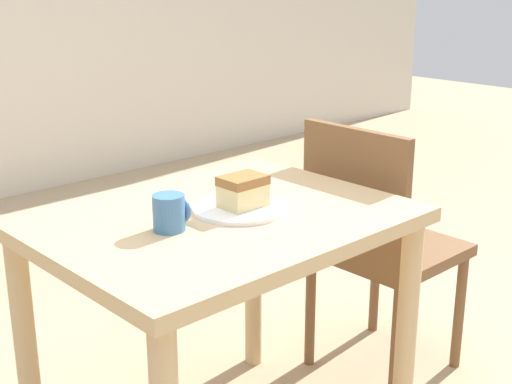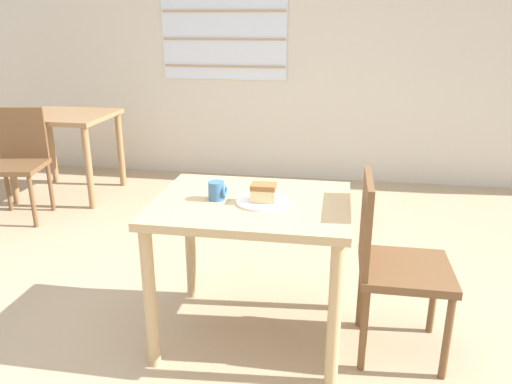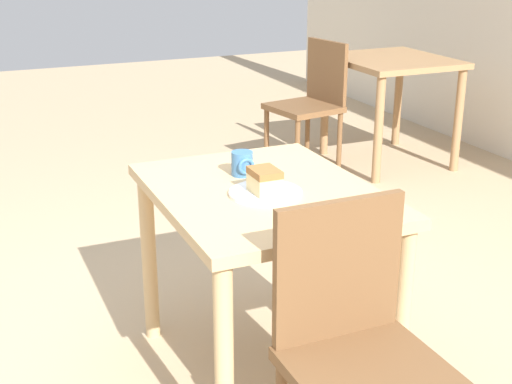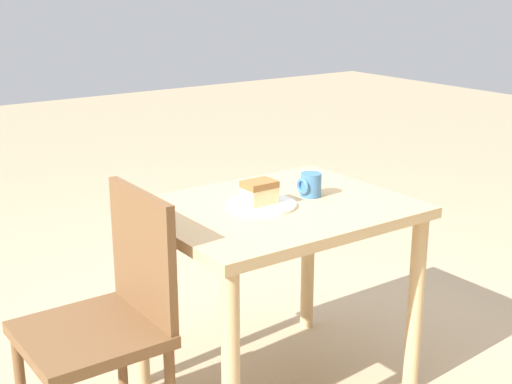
% 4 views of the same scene
% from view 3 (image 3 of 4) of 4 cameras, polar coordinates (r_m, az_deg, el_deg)
% --- Properties ---
extents(ground_plane, '(14.00, 14.00, 0.00)m').
position_cam_3_polar(ground_plane, '(2.86, -3.47, -14.13)').
color(ground_plane, tan).
extents(dining_table_near, '(0.94, 0.74, 0.75)m').
position_cam_3_polar(dining_table_near, '(2.57, 0.63, -2.27)').
color(dining_table_near, tan).
rests_on(dining_table_near, ground_plane).
extents(dining_table_far, '(0.84, 0.76, 0.77)m').
position_cam_3_polar(dining_table_far, '(5.25, 10.79, 9.06)').
color(dining_table_far, '#9E754C').
rests_on(dining_table_far, ground_plane).
extents(chair_near_window, '(0.43, 0.43, 0.90)m').
position_cam_3_polar(chair_near_window, '(2.09, 8.18, -12.19)').
color(chair_near_window, brown).
rests_on(chair_near_window, ground_plane).
extents(chair_far_corner, '(0.50, 0.50, 0.90)m').
position_cam_3_polar(chair_far_corner, '(5.07, 4.47, 7.36)').
color(chair_far_corner, brown).
rests_on(chair_far_corner, ground_plane).
extents(plate, '(0.26, 0.26, 0.01)m').
position_cam_3_polar(plate, '(2.46, 0.76, -0.07)').
color(plate, white).
rests_on(plate, dining_table_near).
extents(cake_slice, '(0.12, 0.09, 0.08)m').
position_cam_3_polar(cake_slice, '(2.44, 0.70, 0.93)').
color(cake_slice, '#E5CC89').
rests_on(cake_slice, plate).
extents(coffee_mug, '(0.09, 0.08, 0.09)m').
position_cam_3_polar(coffee_mug, '(2.65, -1.09, 2.27)').
color(coffee_mug, teal).
rests_on(coffee_mug, dining_table_near).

